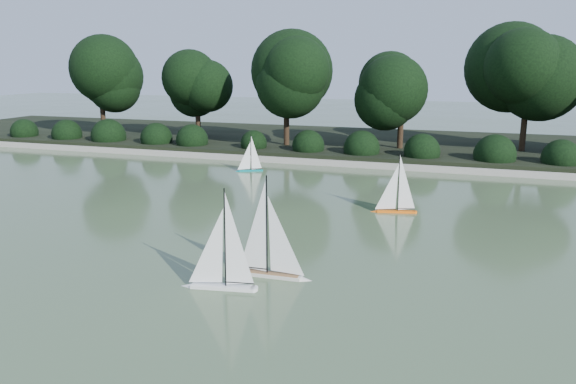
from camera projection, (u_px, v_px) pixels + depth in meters
The scene contains 9 objects.
ground at pixel (251, 261), 9.40m from camera, with size 80.00×80.00×0.00m, color #36462A.
pond_coping at pixel (358, 164), 17.70m from camera, with size 40.00×0.35×0.18m, color gray.
far_bank at pixel (378, 145), 21.39m from camera, with size 40.00×8.00×0.30m, color black.
tree_line at pixel (410, 80), 18.99m from camera, with size 26.31×3.93×4.39m.
shrub_hedge at pixel (363, 149), 18.45m from camera, with size 29.10×1.10×1.10m.
sailboat_white_a at pixel (216, 272), 8.23m from camera, with size 1.18×0.37×1.61m.
sailboat_white_b at pixel (276, 261), 8.66m from camera, with size 1.25×0.23×1.70m.
sailboat_orange at pixel (393, 203), 12.38m from camera, with size 1.04×0.38×1.42m.
sailboat_teal at pixel (248, 165), 17.00m from camera, with size 0.83×0.48×1.19m.
Camera 1 is at (3.39, -8.24, 3.28)m, focal length 35.00 mm.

